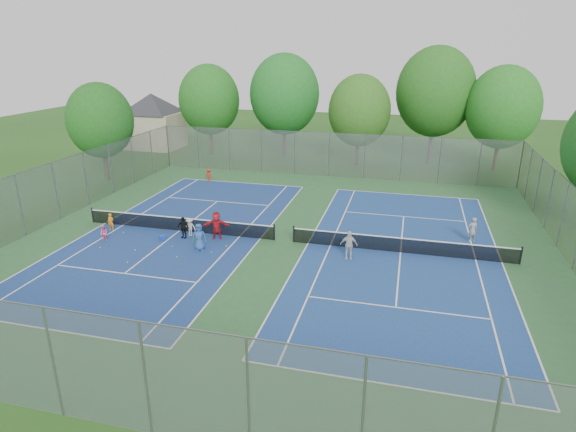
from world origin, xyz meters
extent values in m
plane|color=#234E18|center=(0.00, 0.00, 0.00)|extent=(120.00, 120.00, 0.00)
cube|color=#2A592F|center=(0.00, 0.00, 0.01)|extent=(32.00, 32.00, 0.01)
cube|color=navy|center=(-7.00, 0.00, 0.02)|extent=(10.97, 23.77, 0.01)
cube|color=navy|center=(7.00, 0.00, 0.02)|extent=(10.97, 23.77, 0.01)
cube|color=black|center=(-7.00, 0.00, 0.46)|extent=(12.87, 0.10, 0.91)
cube|color=black|center=(7.00, 0.00, 0.46)|extent=(12.87, 0.10, 0.91)
cube|color=gray|center=(0.00, 16.00, 2.00)|extent=(32.00, 0.10, 4.00)
cube|color=gray|center=(0.00, -16.00, 2.00)|extent=(32.00, 0.10, 4.00)
cube|color=gray|center=(-16.00, 0.00, 2.00)|extent=(0.10, 32.00, 4.00)
cube|color=#B7A88C|center=(-22.00, 24.00, 2.00)|extent=(6.00, 5.00, 4.00)
pyramid|color=#2D2D33|center=(-22.00, 24.00, 6.20)|extent=(11.03, 11.03, 2.20)
cylinder|color=#443326|center=(-14.00, 22.00, 1.75)|extent=(0.36, 0.36, 3.50)
ellipsoid|color=#20601B|center=(-14.00, 22.00, 5.90)|extent=(6.40, 6.40, 7.36)
cylinder|color=#443326|center=(-6.00, 23.00, 1.93)|extent=(0.36, 0.36, 3.85)
ellipsoid|color=#1D6420|center=(-6.00, 23.00, 6.55)|extent=(7.20, 7.20, 8.28)
cylinder|color=#443326|center=(2.00, 21.00, 1.57)|extent=(0.36, 0.36, 3.15)
ellipsoid|color=#2E601B|center=(2.00, 21.00, 5.40)|extent=(6.00, 6.00, 6.90)
cylinder|color=#443326|center=(9.00, 24.00, 2.10)|extent=(0.36, 0.36, 4.20)
ellipsoid|color=#235C1A|center=(9.00, 24.00, 7.05)|extent=(7.60, 7.60, 8.74)
cylinder|color=#443326|center=(15.00, 22.00, 1.75)|extent=(0.36, 0.36, 3.50)
ellipsoid|color=#23691E|center=(15.00, 22.00, 5.97)|extent=(6.60, 6.60, 7.59)
cylinder|color=#443326|center=(-19.00, 10.00, 1.57)|extent=(0.36, 0.36, 3.15)
ellipsoid|color=#1C5518|center=(-19.00, 10.00, 5.25)|extent=(5.60, 5.60, 6.44)
cube|color=#163AA8|center=(-7.29, -1.69, 0.15)|extent=(0.45, 0.45, 0.29)
cube|color=#23812F|center=(-4.85, -1.94, 0.25)|extent=(0.29, 0.29, 0.50)
imported|color=orange|center=(-11.31, -1.02, 0.58)|extent=(0.43, 0.29, 1.17)
imported|color=pink|center=(-10.70, -2.67, 0.50)|extent=(0.53, 0.44, 1.00)
imported|color=beige|center=(-5.96, -0.60, 0.59)|extent=(0.80, 0.50, 1.18)
imported|color=black|center=(-6.19, -1.02, 0.69)|extent=(0.85, 0.45, 1.38)
imported|color=#2A529B|center=(-4.45, -2.51, 0.82)|extent=(0.93, 0.77, 1.63)
imported|color=#B31922|center=(-4.12, -0.65, 0.89)|extent=(1.72, 0.91, 1.77)
imported|color=#B22819|center=(-9.91, 11.64, 0.57)|extent=(0.79, 0.53, 1.14)
imported|color=gray|center=(11.12, 2.70, 0.80)|extent=(0.68, 0.57, 1.59)
imported|color=silver|center=(4.15, -1.51, 0.82)|extent=(1.00, 0.52, 1.64)
sphere|color=gold|center=(-6.21, -2.55, 0.03)|extent=(0.07, 0.07, 0.07)
sphere|color=yellow|center=(-10.27, -3.77, 0.03)|extent=(0.07, 0.07, 0.07)
sphere|color=#D0DE33|center=(-6.90, -5.77, 0.03)|extent=(0.07, 0.07, 0.07)
sphere|color=#D0DE33|center=(-11.04, -3.24, 0.03)|extent=(0.07, 0.07, 0.07)
sphere|color=#B6DD33|center=(-7.57, -5.19, 0.03)|extent=(0.07, 0.07, 0.07)
sphere|color=gold|center=(-3.61, -2.77, 0.03)|extent=(0.07, 0.07, 0.07)
sphere|color=#C6E435|center=(-3.13, -1.67, 0.03)|extent=(0.07, 0.07, 0.07)
sphere|color=yellow|center=(-8.06, -3.58, 0.03)|extent=(0.07, 0.07, 0.07)
sphere|color=#D0D832|center=(-10.29, -1.25, 0.03)|extent=(0.07, 0.07, 0.07)
sphere|color=#CCD331|center=(-5.25, -3.85, 0.03)|extent=(0.07, 0.07, 0.07)
camera|label=1|loc=(7.00, -26.36, 11.35)|focal=30.00mm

